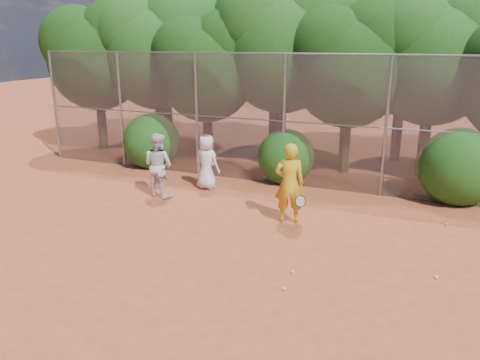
% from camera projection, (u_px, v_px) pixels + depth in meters
% --- Properties ---
extents(ground, '(80.00, 80.00, 0.00)m').
position_uv_depth(ground, '(238.00, 273.00, 9.16)').
color(ground, '#AB4626').
rests_on(ground, ground).
extents(fence_back, '(20.05, 0.09, 4.03)m').
position_uv_depth(fence_back, '(312.00, 121.00, 13.92)').
color(fence_back, gray).
rests_on(fence_back, ground).
extents(tree_0, '(4.38, 3.81, 6.00)m').
position_uv_depth(tree_0, '(98.00, 52.00, 18.60)').
color(tree_0, black).
rests_on(tree_0, ground).
extents(tree_1, '(4.64, 4.03, 6.35)m').
position_uv_depth(tree_1, '(158.00, 46.00, 18.06)').
color(tree_1, black).
rests_on(tree_1, ground).
extents(tree_2, '(3.99, 3.47, 5.47)m').
position_uv_depth(tree_2, '(208.00, 63.00, 16.69)').
color(tree_2, black).
rests_on(tree_2, ground).
extents(tree_3, '(4.89, 4.26, 6.70)m').
position_uv_depth(tree_3, '(285.00, 39.00, 16.42)').
color(tree_3, black).
rests_on(tree_3, ground).
extents(tree_4, '(4.19, 3.64, 5.73)m').
position_uv_depth(tree_4, '(352.00, 60.00, 15.16)').
color(tree_4, black).
rests_on(tree_4, ground).
extents(tree_5, '(4.51, 3.92, 6.17)m').
position_uv_depth(tree_5, '(436.00, 51.00, 14.86)').
color(tree_5, black).
rests_on(tree_5, ground).
extents(tree_9, '(4.83, 4.20, 6.62)m').
position_uv_depth(tree_9, '(167.00, 41.00, 20.41)').
color(tree_9, black).
rests_on(tree_9, ground).
extents(tree_10, '(5.15, 4.48, 7.06)m').
position_uv_depth(tree_10, '(277.00, 33.00, 18.67)').
color(tree_10, black).
rests_on(tree_10, ground).
extents(tree_11, '(4.64, 4.03, 6.35)m').
position_uv_depth(tree_11, '(407.00, 46.00, 16.61)').
color(tree_11, black).
rests_on(tree_11, ground).
extents(bush_0, '(2.00, 2.00, 2.00)m').
position_uv_depth(bush_0, '(151.00, 139.00, 16.65)').
color(bush_0, '#154511').
rests_on(bush_0, ground).
extents(bush_1, '(1.80, 1.80, 1.80)m').
position_uv_depth(bush_1, '(286.00, 154.00, 14.84)').
color(bush_1, '#154511').
rests_on(bush_1, ground).
extents(bush_2, '(2.20, 2.20, 2.20)m').
position_uv_depth(bush_2, '(459.00, 163.00, 12.95)').
color(bush_2, '#154511').
rests_on(bush_2, ground).
extents(player_yellow, '(0.91, 0.70, 2.01)m').
position_uv_depth(player_yellow, '(289.00, 183.00, 11.48)').
color(player_yellow, gold).
rests_on(player_yellow, ground).
extents(player_teen, '(0.89, 0.66, 1.69)m').
position_uv_depth(player_teen, '(207.00, 162.00, 14.14)').
color(player_teen, white).
rests_on(player_teen, ground).
extents(player_white, '(1.01, 0.85, 1.86)m').
position_uv_depth(player_white, '(158.00, 165.00, 13.44)').
color(player_white, silver).
rests_on(player_white, ground).
extents(ball_0, '(0.07, 0.07, 0.07)m').
position_uv_depth(ball_0, '(436.00, 277.00, 8.94)').
color(ball_0, '#C8E92A').
rests_on(ball_0, ground).
extents(ball_1, '(0.07, 0.07, 0.07)m').
position_uv_depth(ball_1, '(292.00, 272.00, 9.15)').
color(ball_1, '#C8E92A').
rests_on(ball_1, ground).
extents(ball_3, '(0.07, 0.07, 0.07)m').
position_uv_depth(ball_3, '(284.00, 289.00, 8.52)').
color(ball_3, '#C8E92A').
rests_on(ball_3, ground).
extents(ball_4, '(0.07, 0.07, 0.07)m').
position_uv_depth(ball_4, '(446.00, 225.00, 11.48)').
color(ball_4, '#C8E92A').
rests_on(ball_4, ground).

